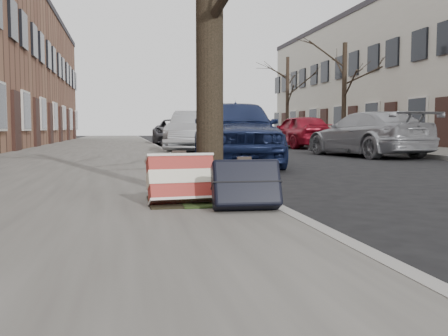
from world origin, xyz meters
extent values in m
plane|color=black|center=(0.00, 0.00, 0.00)|extent=(120.00, 120.00, 0.00)
cube|color=slate|center=(-3.70, 15.00, 0.06)|extent=(5.00, 70.00, 0.12)
cube|color=slate|center=(7.80, 15.00, 0.06)|extent=(4.00, 70.00, 0.12)
cube|color=black|center=(-2.00, 1.20, 0.13)|extent=(0.85, 0.85, 0.02)
cube|color=maroon|center=(-2.12, 1.04, 0.36)|extent=(0.66, 0.40, 0.48)
cube|color=black|center=(-1.60, 0.58, 0.36)|extent=(0.62, 0.38, 0.47)
imported|color=#151F44|center=(-0.13, 7.64, 0.78)|extent=(2.38, 4.76, 1.56)
imported|color=#B2B6BA|center=(-0.14, 13.63, 0.74)|extent=(2.71, 4.74, 1.48)
imported|color=#3D3D42|center=(0.01, 22.72, 0.68)|extent=(2.68, 5.08, 1.36)
imported|color=#999AA0|center=(4.63, 10.41, 0.67)|extent=(2.57, 4.88, 1.35)
imported|color=maroon|center=(4.92, 17.20, 0.73)|extent=(2.09, 4.40, 1.45)
cylinder|color=black|center=(7.20, 17.63, 2.42)|extent=(0.21, 0.21, 4.60)
cylinder|color=black|center=(7.20, 25.65, 2.66)|extent=(0.20, 0.20, 5.08)
camera|label=1|loc=(-2.65, -3.67, 0.84)|focal=40.00mm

